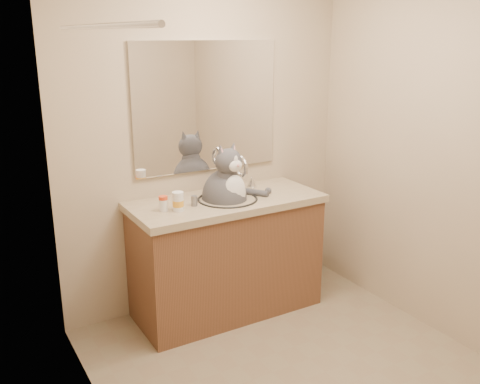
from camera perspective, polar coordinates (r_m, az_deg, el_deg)
name	(u,v)px	position (r m, az deg, el deg)	size (l,w,h in m)	color
room	(315,182)	(2.81, 8.02, 1.08)	(2.22, 2.52, 2.42)	gray
vanity	(227,253)	(3.82, -1.44, -6.54)	(1.34, 0.59, 1.12)	brown
mirror	(207,107)	(3.79, -3.56, 9.04)	(1.10, 0.02, 0.90)	white
shower_curtain	(115,244)	(2.48, -13.18, -5.44)	(0.02, 1.30, 1.93)	beige
cat	(226,194)	(3.67, -1.52, -0.20)	(0.48, 0.38, 0.61)	#47474C
pill_bottle_redcap	(163,204)	(3.45, -8.18, -1.22)	(0.07, 0.07, 0.10)	white
pill_bottle_orange	(178,202)	(3.44, -6.62, -1.05)	(0.09, 0.09, 0.13)	white
grey_canister	(194,201)	(3.53, -4.91, -0.95)	(0.05, 0.05, 0.07)	slate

